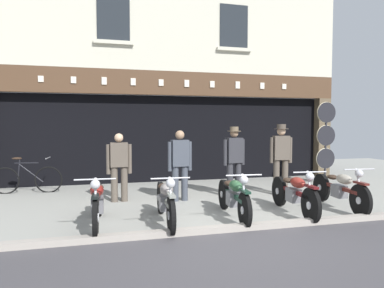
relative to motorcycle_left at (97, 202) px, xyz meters
name	(u,v)px	position (x,y,z in m)	size (l,w,h in m)	color
ground	(266,257)	(2.18, -1.91, -0.46)	(22.73, 22.00, 0.18)	#97978F
shop_facade	(162,125)	(2.18, 6.08, 1.29)	(11.03, 4.42, 6.32)	black
motorcycle_left	(97,202)	(0.00, 0.00, 0.00)	(0.62, 2.03, 0.91)	black
motorcycle_center_left	(165,200)	(1.15, -0.13, -0.01)	(0.62, 2.01, 0.90)	black
motorcycle_center	(234,196)	(2.43, -0.09, -0.01)	(0.62, 1.97, 0.90)	black
motorcycle_center_right	(294,192)	(3.67, -0.12, 0.00)	(0.62, 1.98, 0.91)	black
motorcycle_right	(340,188)	(4.82, 0.03, 0.00)	(0.62, 2.02, 0.90)	black
salesman_left	(119,164)	(0.47, 1.86, 0.42)	(0.56, 0.24, 1.53)	brown
shopkeeper_center	(180,162)	(1.80, 1.60, 0.46)	(0.56, 0.26, 1.60)	#3D424C
salesman_right	(234,158)	(3.15, 1.69, 0.51)	(0.56, 0.33, 1.68)	#2D2D33
assistant_far_right	(281,155)	(4.36, 1.63, 0.55)	(0.56, 0.35, 1.74)	brown
tyre_sign_pole	(326,136)	(6.42, 2.75, 0.96)	(0.61, 0.06, 2.39)	#232328
advert_board_near	(94,124)	(-0.11, 4.47, 1.32)	(0.67, 0.03, 0.93)	silver
advert_board_far	(53,123)	(-1.22, 4.47, 1.35)	(0.72, 0.03, 1.11)	silver
leaning_bicycle	(27,179)	(-1.74, 3.46, -0.05)	(1.71, 0.50, 0.93)	black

